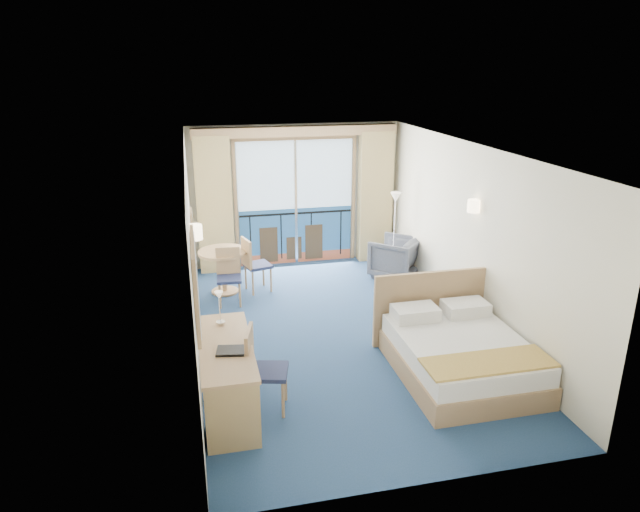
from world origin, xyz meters
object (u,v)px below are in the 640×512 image
Objects in this scene: armchair at (395,258)px; desk at (230,395)px; desk_chair at (260,365)px; round_table at (223,261)px; floor_lamp at (395,212)px; table_chair_a at (253,262)px; table_chair_b at (229,273)px; nightstand at (454,309)px; bed at (459,352)px.

armchair is 5.22m from desk.
desk_chair is at bearing 42.11° from desk.
desk is at bearing -92.85° from round_table.
floor_lamp is 2.76m from table_chair_a.
table_chair_b is (-3.07, -0.52, 0.15)m from armchair.
round_table is 0.46m from table_chair_b.
round_table is at bearing 147.77° from nightstand.
bed is 1.17× the size of desk.
table_chair_b is (0.25, 3.51, 0.08)m from desk.
desk is 3.95m from table_chair_a.
table_chair_b is (-2.66, 2.95, 0.23)m from bed.
nightstand is at bearing 28.50° from desk.
nightstand is at bearing 47.65° from armchair.
desk is (-3.33, -4.02, 0.07)m from armchair.
bed is 4.37m from round_table.
round_table is (-3.16, -0.27, -0.60)m from floor_lamp.
desk is 1.70× the size of desk_chair.
desk_chair is at bearing -87.30° from round_table.
bed is 2.07× the size of table_chair_a.
desk reaches higher than round_table.
table_chair_b is (-3.11, -0.72, -0.65)m from floor_lamp.
table_chair_a is at bearing 79.88° from desk.
table_chair_b is at bearing -83.15° from round_table.
armchair is at bearing 12.89° from table_chair_b.
nightstand is 0.56× the size of table_chair_b.
floor_lamp is at bearing 51.55° from desk.
nightstand is 0.54× the size of table_chair_a.
bed reaches higher than desk_chair.
round_table is at bearing -175.12° from floor_lamp.
floor_lamp is 1.54× the size of desk_chair.
nightstand is 2.51m from floor_lamp.
floor_lamp is 3.26m from table_chair_b.
desk_chair is (-3.11, -1.56, 0.31)m from nightstand.
bed is 2.38× the size of round_table.
armchair is 3.12m from table_chair_b.
floor_lamp is at bearing 93.00° from nightstand.
desk_chair is (-2.54, -0.22, 0.27)m from bed.
bed is at bearing -96.92° from floor_lamp.
round_table is at bearing -45.37° from armchair.
round_table is 0.87× the size of table_chair_a.
table_chair_a is (-2.79, 2.00, 0.28)m from nightstand.
armchair is 0.81× the size of desk_chair.
desk_chair reaches higher than round_table.
round_table is at bearing 128.55° from bed.
desk_chair reaches higher than nightstand.
table_chair_a reaches higher than table_chair_b.
table_chair_a is at bearing 44.09° from table_chair_b.
table_chair_a is 0.58m from table_chair_b.
floor_lamp reaches higher than round_table.
table_chair_a is (-2.63, -0.13, 0.17)m from armchair.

